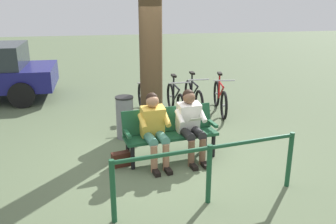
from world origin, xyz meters
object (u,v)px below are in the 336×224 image
(bench, at_px, (170,129))
(bicycle_red, at_px, (145,100))
(bicycle_green, at_px, (194,97))
(bicycle_orange, at_px, (175,101))
(bicycle_purple, at_px, (220,98))
(tree_trunk, at_px, (151,39))
(handbag, at_px, (121,159))
(litter_bin, at_px, (125,117))
(person_reading, at_px, (190,122))
(person_companion, at_px, (154,126))

(bench, height_order, bicycle_red, bicycle_red)
(bicycle_green, distance_m, bicycle_red, 1.18)
(bench, xyz_separation_m, bicycle_orange, (-0.54, -2.20, -0.15))
(bicycle_purple, bearing_deg, tree_trunk, -53.99)
(tree_trunk, bearing_deg, bicycle_orange, -126.99)
(bicycle_green, relative_size, bicycle_orange, 1.00)
(handbag, xyz_separation_m, litter_bin, (-0.16, -1.24, 0.30))
(litter_bin, relative_size, bicycle_purple, 0.50)
(person_reading, relative_size, person_companion, 1.00)
(person_reading, distance_m, tree_trunk, 1.94)
(handbag, height_order, bicycle_orange, bicycle_orange)
(person_companion, bearing_deg, litter_bin, -80.95)
(handbag, relative_size, tree_trunk, 0.08)
(bench, distance_m, tree_trunk, 1.91)
(bench, xyz_separation_m, litter_bin, (0.70, -1.02, -0.08))
(person_reading, relative_size, bicycle_orange, 0.71)
(bench, relative_size, bicycle_red, 0.99)
(bicycle_orange, distance_m, bicycle_red, 0.70)
(bicycle_green, distance_m, bicycle_orange, 0.53)
(tree_trunk, relative_size, bicycle_green, 2.26)
(handbag, xyz_separation_m, tree_trunk, (-0.72, -1.53, 1.78))
(person_companion, distance_m, handbag, 0.78)
(bench, height_order, person_reading, person_reading)
(person_reading, height_order, bicycle_orange, person_reading)
(tree_trunk, distance_m, bicycle_orange, 1.90)
(handbag, height_order, bicycle_purple, bicycle_purple)
(tree_trunk, bearing_deg, litter_bin, 26.48)
(bicycle_green, height_order, bicycle_red, same)
(handbag, distance_m, bicycle_green, 3.25)
(person_companion, relative_size, tree_trunk, 0.32)
(handbag, distance_m, tree_trunk, 2.45)
(person_reading, height_order, bicycle_green, person_reading)
(bicycle_purple, xyz_separation_m, bicycle_red, (1.78, -0.11, 0.00))
(person_reading, distance_m, bicycle_orange, 2.34)
(bench, distance_m, bicycle_purple, 2.77)
(bench, bearing_deg, bicycle_red, -95.57)
(handbag, height_order, tree_trunk, tree_trunk)
(person_reading, relative_size, bicycle_green, 0.71)
(litter_bin, relative_size, bicycle_orange, 0.50)
(handbag, bearing_deg, bicycle_red, -105.49)
(bicycle_red, bearing_deg, bench, -0.98)
(tree_trunk, xyz_separation_m, litter_bin, (0.57, 0.28, -1.48))
(tree_trunk, bearing_deg, person_reading, 108.39)
(tree_trunk, xyz_separation_m, bicycle_red, (0.01, -1.04, -1.54))
(bench, height_order, bicycle_orange, bicycle_orange)
(person_reading, bearing_deg, bicycle_red, -87.97)
(person_reading, relative_size, litter_bin, 1.43)
(handbag, bearing_deg, tree_trunk, -115.39)
(bench, bearing_deg, tree_trunk, -93.34)
(bench, bearing_deg, person_reading, 152.59)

